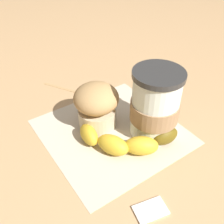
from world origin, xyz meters
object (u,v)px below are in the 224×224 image
object	(u,v)px
coffee_cup	(155,105)
sugar_packet	(151,209)
banana	(127,141)
muffin	(97,105)

from	to	relation	value
coffee_cup	sugar_packet	size ratio (longest dim) A/B	2.76
banana	sugar_packet	world-z (taller)	banana
banana	sugar_packet	distance (m)	0.13
muffin	banana	world-z (taller)	muffin
muffin	coffee_cup	bearing A→B (deg)	127.73
banana	sugar_packet	size ratio (longest dim) A/B	3.07
coffee_cup	sugar_packet	distance (m)	0.19
muffin	sugar_packet	world-z (taller)	muffin
muffin	sugar_packet	size ratio (longest dim) A/B	1.94
muffin	sugar_packet	xyz separation A→B (m)	(0.07, 0.20, -0.05)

